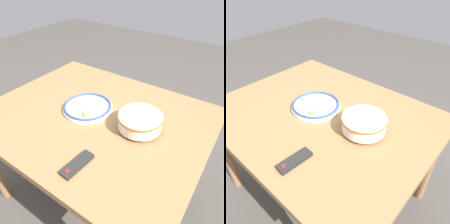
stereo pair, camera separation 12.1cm
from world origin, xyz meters
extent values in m
plane|color=#4C4742|center=(0.00, 0.00, 0.00)|extent=(8.00, 8.00, 0.00)
cube|color=olive|center=(0.00, 0.00, 0.72)|extent=(1.26, 1.00, 0.04)
cylinder|color=olive|center=(-0.56, -0.43, 0.35)|extent=(0.06, 0.06, 0.70)
cylinder|color=olive|center=(0.56, -0.43, 0.35)|extent=(0.06, 0.06, 0.70)
cylinder|color=silver|center=(-0.27, -0.03, 0.75)|extent=(0.10, 0.10, 0.02)
cylinder|color=silver|center=(-0.27, -0.03, 0.80)|extent=(0.23, 0.23, 0.07)
cylinder|color=#B75B23|center=(-0.27, -0.03, 0.79)|extent=(0.21, 0.21, 0.06)
torus|color=#936023|center=(-0.27, -0.03, 0.82)|extent=(0.24, 0.24, 0.01)
cylinder|color=white|center=(0.07, -0.02, 0.75)|extent=(0.29, 0.29, 0.02)
torus|color=#334C7F|center=(0.07, -0.02, 0.77)|extent=(0.28, 0.28, 0.01)
cube|color=silver|center=(0.07, -0.02, 0.77)|extent=(0.03, 0.04, 0.02)
cube|color=tan|center=(0.02, 0.05, 0.77)|extent=(0.05, 0.05, 0.02)
cube|color=silver|center=(0.15, -0.01, 0.77)|extent=(0.05, 0.05, 0.02)
cube|color=black|center=(-0.17, 0.34, 0.75)|extent=(0.06, 0.17, 0.02)
cylinder|color=red|center=(-0.17, 0.40, 0.76)|extent=(0.02, 0.02, 0.00)
camera|label=1|loc=(-0.65, 0.78, 1.50)|focal=35.00mm
camera|label=2|loc=(-0.75, 0.70, 1.50)|focal=35.00mm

